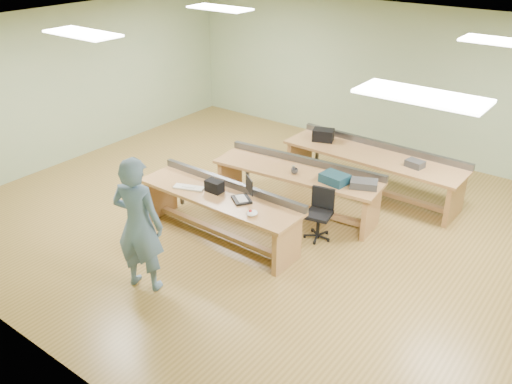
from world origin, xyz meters
TOP-DOWN VIEW (x-y plane):
  - floor at (0.00, 0.00)m, footprint 10.00×10.00m
  - ceiling at (0.00, 0.00)m, footprint 10.00×10.00m
  - wall_back at (0.00, 4.00)m, footprint 10.00×0.04m
  - wall_front at (0.00, -4.00)m, footprint 10.00×0.04m
  - wall_left at (-5.00, 0.00)m, footprint 0.04×8.00m
  - fluor_panels at (0.00, 0.00)m, footprint 6.20×3.50m
  - workbench_front at (-0.56, -0.88)m, footprint 2.72×0.75m
  - workbench_mid at (-0.10, 0.55)m, footprint 2.89×1.03m
  - workbench_back at (0.60, 1.91)m, footprint 3.23×0.90m
  - person at (-0.59, -2.43)m, footprint 0.78×0.63m
  - laptop_base at (-0.17, -0.85)m, footprint 0.39×0.37m
  - laptop_screen at (-0.10, -0.75)m, footprint 0.25×0.18m
  - keyboard at (-1.06, -1.02)m, footprint 0.49×0.31m
  - trackball_mouse at (0.22, -1.10)m, footprint 0.19×0.20m
  - camera_bag at (-0.68, -0.86)m, footprint 0.27×0.17m
  - task_chair at (0.64, 0.04)m, footprint 0.51×0.51m
  - parts_bin_teal at (0.61, 0.49)m, footprint 0.45×0.36m
  - parts_bin_grey at (1.05, 0.62)m, footprint 0.48×0.40m
  - mug at (-0.07, 0.40)m, footprint 0.13×0.13m
  - drinks_can at (-0.12, 0.44)m, footprint 0.07×0.07m
  - storage_box_back at (-0.45, 1.93)m, footprint 0.45×0.39m
  - tray_back at (1.38, 1.82)m, footprint 0.32×0.26m

SIDE VIEW (x-z plane):
  - floor at x=0.00m, z-range 0.00..0.00m
  - task_chair at x=0.64m, z-range -0.11..0.69m
  - workbench_front at x=-0.56m, z-range 0.12..0.98m
  - workbench_mid at x=-0.10m, z-range 0.13..0.99m
  - workbench_back at x=0.60m, z-range 0.13..0.99m
  - keyboard at x=-1.06m, z-range 0.75..0.78m
  - laptop_base at x=-0.17m, z-range 0.75..0.78m
  - trackball_mouse at x=0.22m, z-range 0.75..0.82m
  - mug at x=-0.07m, z-range 0.75..0.84m
  - drinks_can at x=-0.12m, z-range 0.75..0.86m
  - parts_bin_grey at x=1.05m, z-range 0.75..0.86m
  - tray_back at x=1.38m, z-range 0.75..0.86m
  - parts_bin_teal at x=0.61m, z-range 0.75..0.89m
  - camera_bag at x=-0.68m, z-range 0.75..0.93m
  - storage_box_back at x=-0.45m, z-range 0.75..0.97m
  - person at x=-0.59m, z-range 0.00..1.87m
  - laptop_screen at x=-0.10m, z-range 0.87..1.10m
  - wall_back at x=0.00m, z-range 0.00..3.00m
  - wall_front at x=0.00m, z-range 0.00..3.00m
  - wall_left at x=-5.00m, z-range 0.00..3.00m
  - fluor_panels at x=0.00m, z-range 2.96..2.99m
  - ceiling at x=0.00m, z-range 3.00..3.00m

